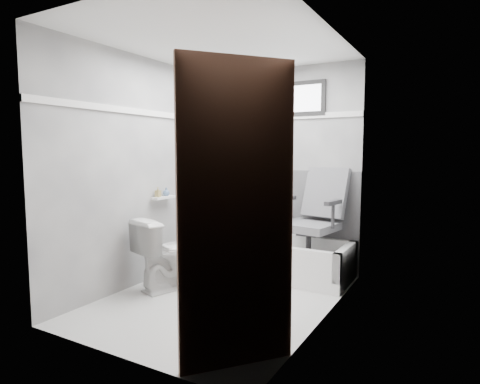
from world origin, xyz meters
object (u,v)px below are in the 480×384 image
Objects in this scene: soap_bottle_a at (158,192)px; office_chair at (309,219)px; toilet at (171,253)px; door at (249,227)px; soap_bottle_b at (166,192)px; bathtub at (283,258)px.

office_chair is at bearing 27.88° from soap_bottle_a.
door is at bearing 159.77° from toilet.
soap_bottle_b is (0.00, 0.14, -0.01)m from soap_bottle_a.
office_chair reaches higher than toilet.
office_chair is 1.62m from soap_bottle_b.
soap_bottle_a is at bearing -12.13° from toilet.
office_chair is 1.53m from toilet.
soap_bottle_b is at bearing -152.55° from bathtub.
soap_bottle_a reaches higher than soap_bottle_b.
soap_bottle_a is (-1.17, -0.75, 0.76)m from bathtub.
toilet is 0.37× the size of door.
soap_bottle_a is at bearing -147.41° from bathtub.
door is at bearing -37.29° from soap_bottle_a.
bathtub is 0.56m from office_chair.
toilet is at bearing -132.25° from bathtub.
toilet is (-0.85, -0.94, 0.15)m from bathtub.
door is (1.60, -1.27, 0.64)m from toilet.
bathtub is 0.75× the size of door.
door is 2.41m from soap_bottle_a.
soap_bottle_b is (-1.92, 1.60, -0.04)m from door.
bathtub is at bearing 32.59° from soap_bottle_a.
bathtub is 2.02× the size of toilet.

